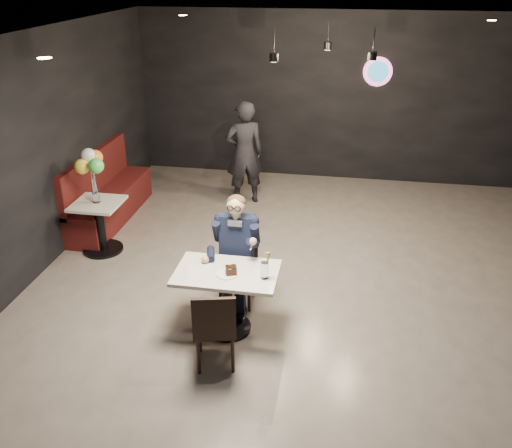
% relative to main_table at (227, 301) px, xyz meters
% --- Properties ---
extents(floor, '(9.00, 9.00, 0.00)m').
position_rel_main_table_xyz_m(floor, '(0.79, 0.50, -0.38)').
color(floor, gray).
rests_on(floor, ground).
extents(wall_sign, '(0.50, 0.06, 0.50)m').
position_rel_main_table_xyz_m(wall_sign, '(1.59, 4.97, 1.62)').
color(wall_sign, pink).
rests_on(wall_sign, floor).
extents(pendant_lights, '(1.40, 1.20, 0.36)m').
position_rel_main_table_xyz_m(pendant_lights, '(0.79, 2.50, 2.51)').
color(pendant_lights, black).
rests_on(pendant_lights, floor).
extents(main_table, '(1.10, 0.70, 0.75)m').
position_rel_main_table_xyz_m(main_table, '(0.00, 0.00, 0.00)').
color(main_table, silver).
rests_on(main_table, floor).
extents(chair_far, '(0.42, 0.46, 0.92)m').
position_rel_main_table_xyz_m(chair_far, '(0.00, 0.55, 0.09)').
color(chair_far, black).
rests_on(chair_far, floor).
extents(chair_near, '(0.51, 0.54, 0.92)m').
position_rel_main_table_xyz_m(chair_near, '(0.00, -0.56, 0.09)').
color(chair_near, black).
rests_on(chair_near, floor).
extents(seated_man, '(0.60, 0.80, 1.44)m').
position_rel_main_table_xyz_m(seated_man, '(0.00, 0.55, 0.34)').
color(seated_man, black).
rests_on(seated_man, floor).
extents(dessert_plate, '(0.23, 0.23, 0.01)m').
position_rel_main_table_xyz_m(dessert_plate, '(0.02, -0.06, 0.38)').
color(dessert_plate, white).
rests_on(dessert_plate, main_table).
extents(cake_slice, '(0.14, 0.12, 0.08)m').
position_rel_main_table_xyz_m(cake_slice, '(0.06, -0.05, 0.43)').
color(cake_slice, black).
rests_on(cake_slice, dessert_plate).
extents(mint_leaf, '(0.07, 0.04, 0.01)m').
position_rel_main_table_xyz_m(mint_leaf, '(0.05, -0.09, 0.47)').
color(mint_leaf, green).
rests_on(mint_leaf, cake_slice).
extents(sundae_glass, '(0.08, 0.08, 0.19)m').
position_rel_main_table_xyz_m(sundae_glass, '(0.42, -0.06, 0.47)').
color(sundae_glass, silver).
rests_on(sundae_glass, main_table).
extents(wafer_cone, '(0.07, 0.07, 0.12)m').
position_rel_main_table_xyz_m(wafer_cone, '(0.45, -0.06, 0.61)').
color(wafer_cone, tan).
rests_on(wafer_cone, sundae_glass).
extents(booth_bench, '(0.55, 2.20, 1.10)m').
position_rel_main_table_xyz_m(booth_bench, '(-2.46, 2.48, 0.17)').
color(booth_bench, '#400D0D').
rests_on(booth_bench, floor).
extents(side_table, '(0.64, 0.64, 0.80)m').
position_rel_main_table_xyz_m(side_table, '(-2.16, 1.48, 0.03)').
color(side_table, silver).
rests_on(side_table, floor).
extents(balloon_vase, '(0.10, 0.10, 0.15)m').
position_rel_main_table_xyz_m(balloon_vase, '(-2.16, 1.48, 0.45)').
color(balloon_vase, silver).
rests_on(balloon_vase, side_table).
extents(balloon_bunch, '(0.37, 0.37, 0.62)m').
position_rel_main_table_xyz_m(balloon_bunch, '(-2.16, 1.48, 0.83)').
color(balloon_bunch, yellow).
rests_on(balloon_bunch, balloon_vase).
extents(passerby, '(0.74, 0.62, 1.73)m').
position_rel_main_table_xyz_m(passerby, '(-0.50, 3.56, 0.49)').
color(passerby, black).
rests_on(passerby, floor).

